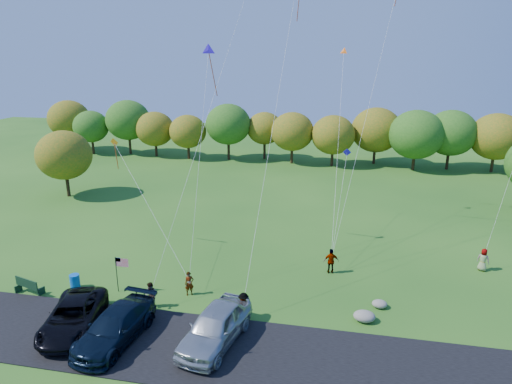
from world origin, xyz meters
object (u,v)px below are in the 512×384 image
(minivan_dark, at_px, (73,316))
(flyer_c, at_px, (244,306))
(flyer_a, at_px, (189,284))
(trash_barrel, at_px, (75,281))
(park_bench, at_px, (28,286))
(flyer_d, at_px, (331,261))
(flyer_e, at_px, (483,260))
(flyer_b, at_px, (151,296))
(minivan_silver, at_px, (215,326))
(minivan_navy, at_px, (115,327))

(minivan_dark, height_order, flyer_c, minivan_dark)
(flyer_a, distance_m, trash_barrel, 7.56)
(flyer_c, relative_size, park_bench, 0.84)
(minivan_dark, relative_size, park_bench, 2.94)
(flyer_a, distance_m, flyer_d, 9.78)
(flyer_e, bearing_deg, flyer_a, 48.75)
(minivan_dark, relative_size, flyer_b, 3.45)
(minivan_silver, relative_size, flyer_a, 3.62)
(minivan_dark, bearing_deg, flyer_e, 11.98)
(flyer_c, xyz_separation_m, trash_barrel, (-11.45, 1.26, -0.34))
(flyer_b, bearing_deg, minivan_dark, -109.12)
(flyer_b, relative_size, park_bench, 0.85)
(park_bench, distance_m, trash_barrel, 2.76)
(flyer_d, bearing_deg, minivan_dark, 23.21)
(flyer_c, height_order, trash_barrel, flyer_c)
(flyer_b, distance_m, flyer_c, 5.63)
(flyer_c, bearing_deg, park_bench, 31.38)
(minivan_dark, distance_m, flyer_d, 16.55)
(flyer_a, bearing_deg, flyer_b, -162.61)
(minivan_navy, height_order, flyer_c, minivan_navy)
(flyer_b, distance_m, flyer_d, 12.23)
(park_bench, bearing_deg, flyer_e, 33.55)
(minivan_navy, bearing_deg, flyer_c, 35.52)
(minivan_dark, bearing_deg, flyer_a, 29.54)
(trash_barrel, bearing_deg, minivan_silver, -19.96)
(minivan_silver, height_order, flyer_c, minivan_silver)
(flyer_c, bearing_deg, minivan_dark, 49.57)
(flyer_e, height_order, park_bench, flyer_e)
(minivan_silver, bearing_deg, flyer_b, 162.13)
(minivan_navy, xyz_separation_m, minivan_silver, (5.18, 0.88, 0.13))
(flyer_a, height_order, trash_barrel, flyer_a)
(flyer_d, bearing_deg, flyer_b, 20.81)
(minivan_dark, distance_m, flyer_a, 6.92)
(flyer_c, bearing_deg, flyer_a, 5.21)
(flyer_d, distance_m, trash_barrel, 16.97)
(flyer_b, height_order, flyer_e, flyer_b)
(minivan_dark, bearing_deg, trash_barrel, 106.85)
(flyer_b, xyz_separation_m, flyer_e, (20.59, 9.14, -0.01))
(minivan_navy, bearing_deg, minivan_dark, 175.31)
(minivan_dark, bearing_deg, flyer_c, 3.39)
(minivan_dark, xyz_separation_m, park_bench, (-5.03, 2.91, -0.27))
(flyer_d, bearing_deg, minivan_navy, 31.12)
(flyer_c, bearing_deg, flyer_d, -93.54)
(minivan_dark, relative_size, flyer_d, 3.18)
(minivan_navy, bearing_deg, flyer_b, 88.29)
(flyer_e, bearing_deg, flyer_d, 41.34)
(minivan_navy, relative_size, flyer_d, 3.19)
(flyer_a, xyz_separation_m, flyer_e, (18.88, 7.22, 0.03))
(flyer_a, height_order, flyer_b, flyer_b)
(flyer_a, height_order, flyer_d, flyer_d)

